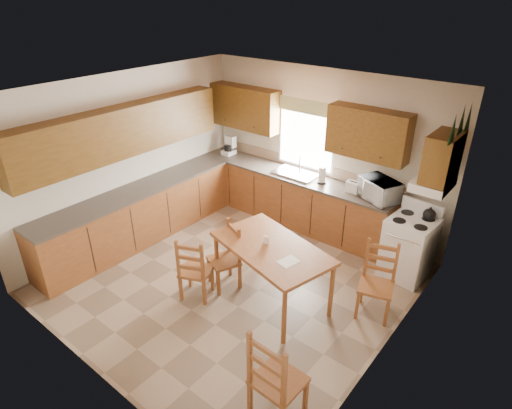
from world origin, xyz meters
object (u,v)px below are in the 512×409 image
Objects in this scene: dining_table at (271,273)px; chair_far_right at (377,283)px; stove at (408,248)px; chair_near_left at (196,267)px; microwave at (379,190)px; chair_far_left at (224,257)px; chair_near_right at (279,375)px.

dining_table is 1.57× the size of chair_far_right.
stove is 0.57× the size of dining_table.
stove is 3.05m from chair_near_left.
chair_far_right is at bearing 39.87° from dining_table.
stove is 1.66× the size of microwave.
chair_far_right reaches higher than chair_far_left.
stove is at bearing -89.67° from chair_near_right.
chair_near_left is 2.36m from chair_far_right.
chair_far_left is (-0.70, -0.17, 0.06)m from dining_table.
chair_far_left is (-1.23, -2.15, -0.60)m from microwave.
microwave is at bearing 88.96° from dining_table.
stove is 0.97m from microwave.
chair_near_right is at bearing -9.64° from chair_far_left.
chair_near_left is at bearing -20.20° from chair_near_right.
dining_table is 1.67× the size of chair_near_left.
chair_near_left reaches higher than dining_table.
chair_far_left is at bearing -96.03° from microwave.
chair_near_right reaches higher than chair_near_left.
chair_far_right is (0.01, -1.10, 0.05)m from stove.
chair_far_left is at bearing -132.81° from chair_near_left.
chair_far_left is (-1.82, 1.20, -0.07)m from chair_near_right.
chair_near_left is 0.86× the size of chair_near_right.
dining_table is at bearing 37.76° from chair_far_left.
microwave is at bearing -142.52° from chair_near_left.
chair_near_left is at bearing -84.63° from chair_far_left.
microwave is 2.96m from chair_near_left.
chair_far_right reaches higher than dining_table.
chair_far_left is at bearing -130.91° from stove.
chair_near_right is 1.09× the size of chair_far_right.
chair_far_right is (0.10, 1.96, -0.04)m from chair_near_right.
chair_far_left is (0.14, 0.41, 0.01)m from chair_near_left.
microwave is 0.57× the size of chair_far_left.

